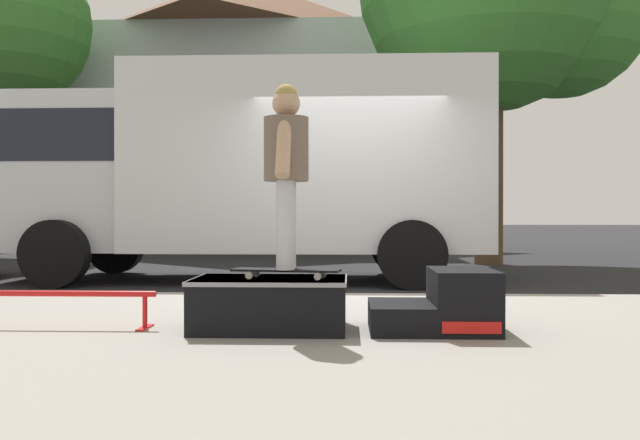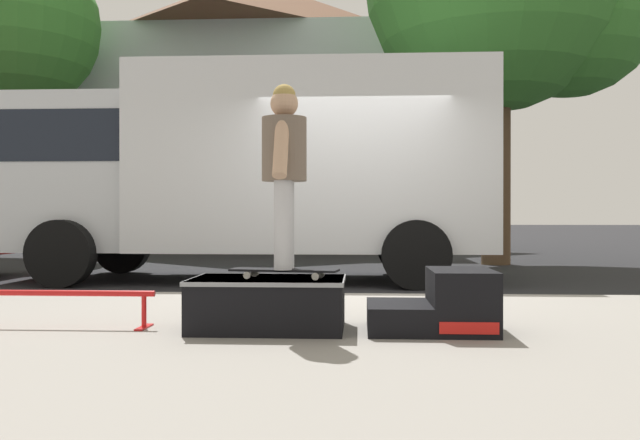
{
  "view_description": "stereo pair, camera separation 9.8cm",
  "coord_description": "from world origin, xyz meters",
  "px_view_note": "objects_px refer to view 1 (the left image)",
  "views": [
    {
      "loc": [
        -0.02,
        -7.81,
        0.94
      ],
      "look_at": [
        -0.26,
        -2.07,
        0.91
      ],
      "focal_mm": 38.32,
      "sensor_mm": 36.0,
      "label": 1
    },
    {
      "loc": [
        0.07,
        -7.81,
        0.94
      ],
      "look_at": [
        -0.26,
        -2.07,
        0.91
      ],
      "focal_mm": 38.32,
      "sensor_mm": 36.0,
      "label": 2
    }
  ],
  "objects_px": {
    "box_truck": "(244,165)",
    "skateboard": "(286,271)",
    "grind_rail": "(58,300)",
    "kicker_ramp": "(443,305)",
    "skater_kid": "(286,160)",
    "skate_box": "(270,302)"
  },
  "relations": [
    {
      "from": "box_truck",
      "to": "skateboard",
      "type": "bearing_deg",
      "value": -77.9
    },
    {
      "from": "skater_kid",
      "to": "box_truck",
      "type": "bearing_deg",
      "value": 102.1
    },
    {
      "from": "skate_box",
      "to": "grind_rail",
      "type": "relative_size",
      "value": 0.76
    },
    {
      "from": "kicker_ramp",
      "to": "skater_kid",
      "type": "relative_size",
      "value": 0.67
    },
    {
      "from": "grind_rail",
      "to": "box_truck",
      "type": "bearing_deg",
      "value": 83.3
    },
    {
      "from": "box_truck",
      "to": "skate_box",
      "type": "bearing_deg",
      "value": -79.1
    },
    {
      "from": "skate_box",
      "to": "box_truck",
      "type": "bearing_deg",
      "value": 100.9
    },
    {
      "from": "grind_rail",
      "to": "kicker_ramp",
      "type": "bearing_deg",
      "value": -0.21
    },
    {
      "from": "box_truck",
      "to": "kicker_ramp",
      "type": "bearing_deg",
      "value": -66.32
    },
    {
      "from": "skate_box",
      "to": "skater_kid",
      "type": "height_order",
      "value": "skater_kid"
    },
    {
      "from": "kicker_ramp",
      "to": "skate_box",
      "type": "bearing_deg",
      "value": 179.98
    },
    {
      "from": "kicker_ramp",
      "to": "skateboard",
      "type": "bearing_deg",
      "value": -178.08
    },
    {
      "from": "grind_rail",
      "to": "box_truck",
      "type": "distance_m",
      "value": 5.29
    },
    {
      "from": "grind_rail",
      "to": "skateboard",
      "type": "xyz_separation_m",
      "value": [
        1.69,
        -0.05,
        0.23
      ]
    },
    {
      "from": "kicker_ramp",
      "to": "grind_rail",
      "type": "xyz_separation_m",
      "value": [
        -2.82,
        0.01,
        0.02
      ]
    },
    {
      "from": "skate_box",
      "to": "kicker_ramp",
      "type": "xyz_separation_m",
      "value": [
        1.25,
        -0.0,
        -0.02
      ]
    },
    {
      "from": "kicker_ramp",
      "to": "skater_kid",
      "type": "height_order",
      "value": "skater_kid"
    },
    {
      "from": "kicker_ramp",
      "to": "skateboard",
      "type": "height_order",
      "value": "skateboard"
    },
    {
      "from": "skateboard",
      "to": "skater_kid",
      "type": "bearing_deg",
      "value": 180.0
    },
    {
      "from": "skateboard",
      "to": "skate_box",
      "type": "bearing_deg",
      "value": 162.25
    },
    {
      "from": "grind_rail",
      "to": "skateboard",
      "type": "distance_m",
      "value": 1.71
    },
    {
      "from": "kicker_ramp",
      "to": "box_truck",
      "type": "relative_size",
      "value": 0.13
    }
  ]
}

